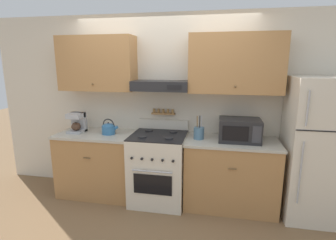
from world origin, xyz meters
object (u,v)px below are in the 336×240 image
(stove_range, at_px, (159,168))
(utensil_crock, at_px, (199,133))
(coffee_maker, at_px, (77,122))
(refrigerator, at_px, (319,150))
(tea_kettle, at_px, (109,128))
(microwave, at_px, (240,130))

(stove_range, height_order, utensil_crock, utensil_crock)
(coffee_maker, bearing_deg, stove_range, -3.09)
(utensil_crock, bearing_deg, refrigerator, -1.52)
(coffee_maker, xyz_separation_m, utensil_crock, (1.75, -0.03, -0.06))
(stove_range, height_order, refrigerator, refrigerator)
(stove_range, xyz_separation_m, tea_kettle, (-0.72, 0.04, 0.51))
(microwave, relative_size, utensil_crock, 1.66)
(refrigerator, bearing_deg, coffee_maker, 178.84)
(refrigerator, relative_size, coffee_maker, 6.16)
(stove_range, relative_size, microwave, 2.10)
(tea_kettle, bearing_deg, utensil_crock, 0.00)
(refrigerator, bearing_deg, microwave, 176.56)
(coffee_maker, xyz_separation_m, microwave, (2.26, -0.01, 0.00))
(coffee_maker, bearing_deg, tea_kettle, -3.06)
(coffee_maker, bearing_deg, microwave, -0.21)
(stove_range, xyz_separation_m, refrigerator, (1.98, 0.00, 0.39))
(refrigerator, height_order, coffee_maker, refrigerator)
(microwave, bearing_deg, coffee_maker, 179.79)
(stove_range, relative_size, utensil_crock, 3.49)
(stove_range, xyz_separation_m, microwave, (1.05, 0.06, 0.57))
(microwave, bearing_deg, stove_range, -176.87)
(stove_range, distance_m, utensil_crock, 0.74)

